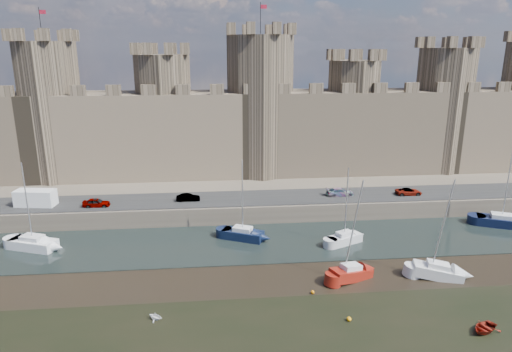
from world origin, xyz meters
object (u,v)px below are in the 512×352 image
Objects in this scene: car_1 at (188,198)px; van at (36,198)px; car_2 at (340,192)px; sailboat_2 at (344,238)px; sailboat_1 at (243,234)px; sailboat_4 at (351,272)px; sailboat_5 at (438,271)px; car_3 at (409,192)px; sailboat_3 at (502,221)px; car_0 at (96,203)px; sailboat_0 at (33,243)px.

van reaches higher than car_1.
sailboat_2 is (-2.43, -11.25, -2.29)m from car_2.
sailboat_4 is (10.70, -11.34, -0.03)m from sailboat_1.
sailboat_1 is (7.20, -8.42, -2.23)m from car_1.
sailboat_5 is (9.30, -0.52, -0.01)m from sailboat_4.
sailboat_4 is at bearing 143.94° from car_3.
van is at bearing 129.66° from sailboat_4.
car_2 is 0.76× the size of van.
car_3 is at bearing -91.25° from car_1.
car_2 is at bearing 119.30° from sailboat_5.
sailboat_5 is (5.02, -20.63, -2.30)m from car_2.
sailboat_3 is at bearing 1.50° from van.
sailboat_5 is at bearing -14.76° from van.
car_0 is 0.95× the size of car_3.
car_2 is (34.59, 1.57, -0.04)m from car_0.
car_1 is at bearing 89.49° from car_2.
sailboat_0 reaches higher than sailboat_1.
sailboat_1 reaches higher than car_3.
sailboat_1 is 15.59m from sailboat_4.
car_2 is at bearing 52.88° from sailboat_2.
sailboat_5 reaches higher than car_0.
sailboat_5 is at bearing 165.99° from car_3.
sailboat_5 is at bearing -76.44° from sailboat_2.
sailboat_0 is (-5.92, -7.64, -2.29)m from car_0.
sailboat_0 is (2.45, -8.79, -2.83)m from van.
van is 52.15m from sailboat_5.
sailboat_1 is (25.54, 0.44, -0.01)m from sailboat_0.
car_3 is at bearing -86.78° from car_0.
car_0 is at bearing 91.19° from car_2.
car_2 is 0.38× the size of sailboat_1.
sailboat_1 is at bearing 108.56° from car_3.
car_2 is 0.37× the size of sailboat_5.
sailboat_3 is (55.14, -6.17, -2.29)m from car_0.
sailboat_3 reaches higher than sailboat_5.
van is 0.49× the size of sailboat_0.
sailboat_0 is at bearing 100.23° from car_3.
sailboat_1 is 0.95× the size of sailboat_4.
sailboat_3 is at bearing -112.05° from car_2.
car_2 is at bearing 54.62° from sailboat_4.
sailboat_2 is at bearing 54.86° from sailboat_4.
sailboat_1 is at bearing -153.38° from sailboat_3.
sailboat_1 is at bearing 21.30° from sailboat_0.
sailboat_0 reaches higher than van.
sailboat_4 is at bearing -22.11° from sailboat_1.
sailboat_4 is (-1.85, -8.86, 0.00)m from sailboat_2.
van is 0.48× the size of sailboat_4.
sailboat_0 is at bearing -66.34° from van.
car_3 is 26.60m from sailboat_1.
sailboat_1 is 35.54m from sailboat_3.
sailboat_2 is at bearing -104.78° from car_0.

